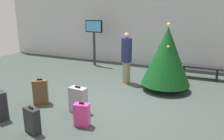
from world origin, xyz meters
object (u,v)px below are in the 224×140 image
(waiting_bench, at_px, (200,69))
(suitcase_1, at_px, (78,100))
(traveller_0, at_px, (126,57))
(suitcase_2, at_px, (32,121))
(holiday_tree, at_px, (167,56))
(flight_info_kiosk, at_px, (94,34))
(suitcase_3, at_px, (82,115))
(suitcase_6, at_px, (41,92))

(waiting_bench, height_order, suitcase_1, suitcase_1)
(traveller_0, bearing_deg, suitcase_2, -98.42)
(waiting_bench, relative_size, suitcase_1, 2.30)
(holiday_tree, distance_m, flight_info_kiosk, 4.27)
(holiday_tree, height_order, suitcase_3, holiday_tree)
(suitcase_2, distance_m, suitcase_3, 1.07)
(suitcase_3, bearing_deg, holiday_tree, 68.81)
(flight_info_kiosk, height_order, suitcase_2, flight_info_kiosk)
(holiday_tree, distance_m, suitcase_3, 3.51)
(suitcase_1, distance_m, suitcase_3, 0.74)
(holiday_tree, distance_m, traveller_0, 1.46)
(flight_info_kiosk, distance_m, suitcase_1, 5.21)
(traveller_0, bearing_deg, waiting_bench, 34.12)
(waiting_bench, xyz_separation_m, suitcase_6, (-3.88, -4.38, -0.02))
(waiting_bench, height_order, traveller_0, traveller_0)
(holiday_tree, relative_size, suitcase_6, 2.96)
(flight_info_kiosk, xyz_separation_m, suitcase_6, (0.80, -4.63, -1.10))
(flight_info_kiosk, distance_m, suitcase_2, 6.29)
(suitcase_1, xyz_separation_m, suitcase_2, (-0.34, -1.28, -0.05))
(suitcase_2, bearing_deg, flight_info_kiosk, 105.91)
(suitcase_3, bearing_deg, suitcase_2, -138.65)
(flight_info_kiosk, bearing_deg, suitcase_3, -64.47)
(holiday_tree, height_order, suitcase_2, holiday_tree)
(waiting_bench, bearing_deg, flight_info_kiosk, 176.89)
(suitcase_1, bearing_deg, waiting_bench, 59.07)
(waiting_bench, relative_size, suitcase_6, 2.20)
(holiday_tree, bearing_deg, suitcase_6, -138.68)
(waiting_bench, xyz_separation_m, suitcase_1, (-2.64, -4.41, -0.03))
(suitcase_6, bearing_deg, holiday_tree, 41.32)
(holiday_tree, distance_m, waiting_bench, 2.18)
(suitcase_3, bearing_deg, suitcase_6, 160.56)
(suitcase_2, bearing_deg, waiting_bench, 62.31)
(flight_info_kiosk, distance_m, suitcase_3, 5.92)
(suitcase_1, bearing_deg, holiday_tree, 56.97)
(flight_info_kiosk, relative_size, traveller_0, 1.16)
(holiday_tree, relative_size, suitcase_1, 3.09)
(holiday_tree, xyz_separation_m, suitcase_1, (-1.69, -2.60, -0.80))
(suitcase_1, distance_m, suitcase_6, 1.24)
(suitcase_1, xyz_separation_m, suitcase_6, (-1.24, 0.03, 0.02))
(waiting_bench, height_order, suitcase_3, suitcase_3)
(suitcase_3, xyz_separation_m, suitcase_6, (-1.70, 0.60, 0.08))
(suitcase_2, relative_size, suitcase_6, 0.83)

